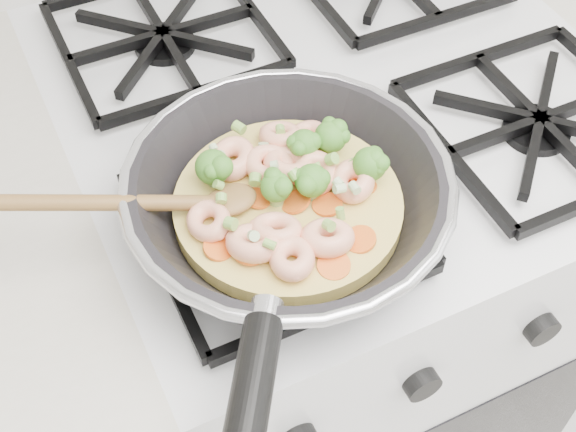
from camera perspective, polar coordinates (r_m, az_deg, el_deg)
name	(u,v)px	position (r m, az deg, el deg)	size (l,w,h in m)	color
stove	(326,306)	(1.21, 2.77, -6.57)	(0.60, 0.60, 0.92)	white
skillet	(286,200)	(0.68, -0.18, 1.17)	(0.48, 0.41, 0.10)	black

